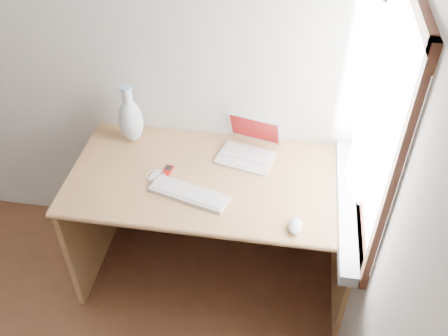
% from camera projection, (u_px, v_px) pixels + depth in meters
% --- Properties ---
extents(back_wall, '(3.50, 0.04, 2.60)m').
position_uv_depth(back_wall, '(30.00, 35.00, 2.58)').
color(back_wall, silver).
rests_on(back_wall, floor).
extents(window, '(0.11, 0.99, 1.10)m').
position_uv_depth(window, '(373.00, 118.00, 2.06)').
color(window, white).
rests_on(window, right_wall).
extents(desk, '(1.47, 0.73, 0.78)m').
position_uv_depth(desk, '(217.00, 197.00, 2.75)').
color(desk, tan).
rests_on(desk, floor).
extents(laptop, '(0.33, 0.30, 0.20)m').
position_uv_depth(laptop, '(247.00, 148.00, 2.64)').
color(laptop, white).
rests_on(laptop, desk).
extents(external_keyboard, '(0.41, 0.22, 0.02)m').
position_uv_depth(external_keyboard, '(189.00, 193.00, 2.43)').
color(external_keyboard, white).
rests_on(external_keyboard, desk).
extents(mouse, '(0.07, 0.11, 0.04)m').
position_uv_depth(mouse, '(295.00, 226.00, 2.26)').
color(mouse, white).
rests_on(mouse, desk).
extents(ipod, '(0.05, 0.10, 0.01)m').
position_uv_depth(ipod, '(167.00, 171.00, 2.56)').
color(ipod, '#A40E0B').
rests_on(ipod, desk).
extents(cable_coil, '(0.13, 0.13, 0.01)m').
position_uv_depth(cable_coil, '(156.00, 176.00, 2.54)').
color(cable_coil, white).
rests_on(cable_coil, desk).
extents(remote, '(0.06, 0.10, 0.01)m').
position_uv_depth(remote, '(155.00, 176.00, 2.54)').
color(remote, white).
rests_on(remote, desk).
extents(vase, '(0.13, 0.13, 0.34)m').
position_uv_depth(vase, '(131.00, 119.00, 2.68)').
color(vase, white).
rests_on(vase, desk).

